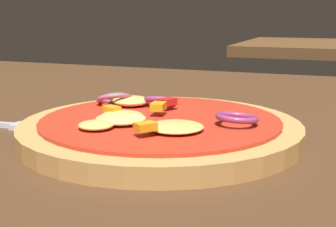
# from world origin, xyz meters

# --- Properties ---
(dining_table) EXTENTS (1.36, 1.00, 0.04)m
(dining_table) POSITION_xyz_m (0.00, 0.00, 0.02)
(dining_table) COLOR #4C301C
(dining_table) RESTS_ON ground
(pizza) EXTENTS (0.26, 0.26, 0.03)m
(pizza) POSITION_xyz_m (-0.03, -0.00, 0.05)
(pizza) COLOR tan
(pizza) RESTS_ON dining_table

